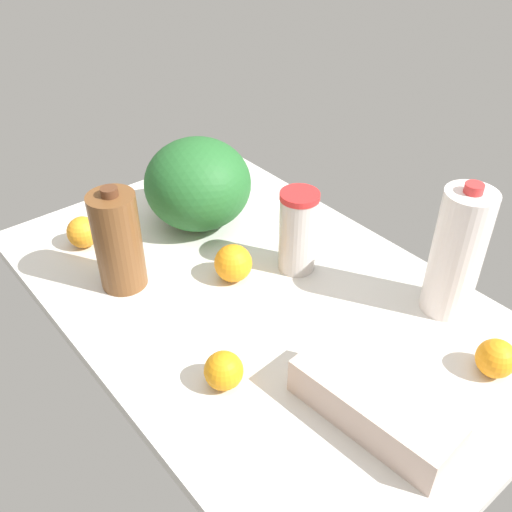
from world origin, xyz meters
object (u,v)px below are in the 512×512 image
at_px(tumbler_cup, 298,231).
at_px(watermelon, 198,184).
at_px(egg_carton, 373,407).
at_px(orange_by_jug, 224,371).
at_px(orange_loose, 496,358).
at_px(orange_near_front, 83,232).
at_px(chocolate_milk_jug, 118,241).
at_px(orange_far_back, 233,263).
at_px(milk_jug, 457,253).
at_px(orange_beside_bowl, 181,168).

height_order(tumbler_cup, watermelon, watermelon).
xyz_separation_m(egg_carton, orange_by_jug, (-0.23, -0.14, -0.00)).
height_order(watermelon, orange_by_jug, watermelon).
distance_m(egg_carton, orange_loose, 0.27).
height_order(egg_carton, orange_near_front, orange_near_front).
bearing_deg(tumbler_cup, chocolate_milk_jug, -120.93).
bearing_deg(orange_far_back, watermelon, 162.41).
distance_m(tumbler_cup, orange_near_front, 0.52).
bearing_deg(milk_jug, orange_beside_bowl, -171.80).
height_order(milk_jug, watermelon, milk_jug).
bearing_deg(orange_far_back, orange_by_jug, -40.89).
height_order(egg_carton, orange_loose, egg_carton).
relative_size(chocolate_milk_jug, tumbler_cup, 1.23).
height_order(watermelon, orange_near_front, watermelon).
xyz_separation_m(chocolate_milk_jug, orange_by_jug, (0.38, -0.00, -0.08)).
bearing_deg(orange_by_jug, orange_loose, 53.83).
relative_size(orange_beside_bowl, orange_loose, 0.98).
distance_m(orange_near_front, orange_by_jug, 0.57).
relative_size(watermelon, orange_beside_bowl, 3.69).
xyz_separation_m(milk_jug, orange_beside_bowl, (-0.82, -0.12, -0.11)).
bearing_deg(egg_carton, orange_by_jug, -152.14).
distance_m(egg_carton, orange_beside_bowl, 0.95).
relative_size(chocolate_milk_jug, egg_carton, 0.83).
bearing_deg(watermelon, tumbler_cup, 11.86).
xyz_separation_m(orange_near_front, orange_beside_bowl, (-0.13, 0.37, -0.00)).
relative_size(orange_near_front, orange_far_back, 0.90).
bearing_deg(tumbler_cup, milk_jug, 26.14).
bearing_deg(egg_carton, chocolate_milk_jug, -171.82).
distance_m(milk_jug, orange_beside_bowl, 0.84).
height_order(milk_jug, orange_near_front, milk_jug).
distance_m(chocolate_milk_jug, tumbler_cup, 0.39).
bearing_deg(orange_far_back, chocolate_milk_jug, -125.73).
bearing_deg(egg_carton, orange_far_back, 167.88).
xyz_separation_m(tumbler_cup, orange_far_back, (-0.06, -0.14, -0.06)).
bearing_deg(orange_far_back, egg_carton, -7.21).
height_order(tumbler_cup, orange_far_back, tumbler_cup).
xyz_separation_m(orange_beside_bowl, orange_far_back, (0.46, -0.17, 0.01)).
bearing_deg(orange_loose, egg_carton, -105.19).
bearing_deg(chocolate_milk_jug, orange_near_front, -179.07).
bearing_deg(egg_carton, orange_near_front, -174.68).
height_order(egg_carton, orange_by_jug, egg_carton).
relative_size(milk_jug, orange_near_front, 3.88).
bearing_deg(tumbler_cup, orange_beside_bowl, 176.78).
distance_m(milk_jug, tumbler_cup, 0.34).
bearing_deg(milk_jug, orange_far_back, -141.57).
height_order(tumbler_cup, orange_by_jug, tumbler_cup).
relative_size(milk_jug, orange_loose, 4.06).
bearing_deg(watermelon, orange_beside_bowl, 157.72).
bearing_deg(milk_jug, orange_near_front, -144.93).
height_order(chocolate_milk_jug, orange_loose, chocolate_milk_jug).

